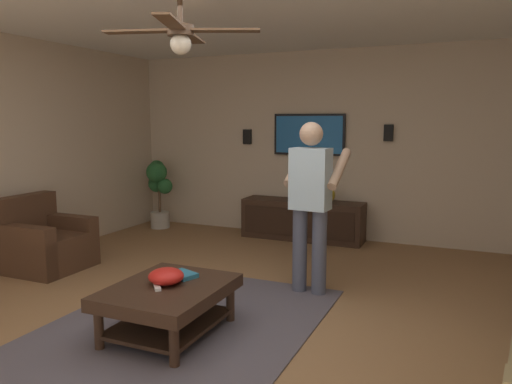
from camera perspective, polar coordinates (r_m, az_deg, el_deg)
ground_plane at (r=4.05m, az=-5.16°, el=-15.82°), size 8.43×8.43×0.00m
wall_back_tv at (r=7.04m, az=8.87°, el=5.37°), size 0.10×6.29×2.62m
area_rug at (r=4.19m, az=-8.42°, el=-14.92°), size 2.58×2.02×0.01m
armchair at (r=6.03m, az=-23.33°, el=-5.59°), size 0.81×0.82×0.82m
coffee_table at (r=3.93m, az=-10.09°, el=-12.03°), size 1.00×0.80×0.40m
media_console at (r=6.93m, az=5.41°, el=-3.24°), size 0.45×1.70×0.55m
tv at (r=7.03m, az=6.16°, el=6.63°), size 0.05×1.03×0.58m
person_standing at (r=4.68m, az=6.37°, el=-0.62°), size 0.56×0.57×1.64m
potted_plant_tall at (r=7.74m, az=-11.26°, el=0.83°), size 0.43×0.45×1.04m
bowl at (r=3.91m, az=-10.37°, el=-9.58°), size 0.27×0.27×0.12m
remote_white at (r=3.84m, az=-11.37°, el=-10.72°), size 0.14×0.13×0.02m
book at (r=4.07m, az=-8.49°, el=-9.46°), size 0.23×0.26×0.04m
vase_round at (r=6.72m, az=8.23°, el=-0.32°), size 0.22×0.22×0.22m
wall_speaker_left at (r=6.79m, az=15.10°, el=6.63°), size 0.06×0.12×0.22m
wall_speaker_right at (r=7.39m, az=-1.02°, el=6.41°), size 0.06×0.12×0.22m
ceiling_fan at (r=3.93m, az=-8.69°, el=17.59°), size 1.17×1.17×0.46m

